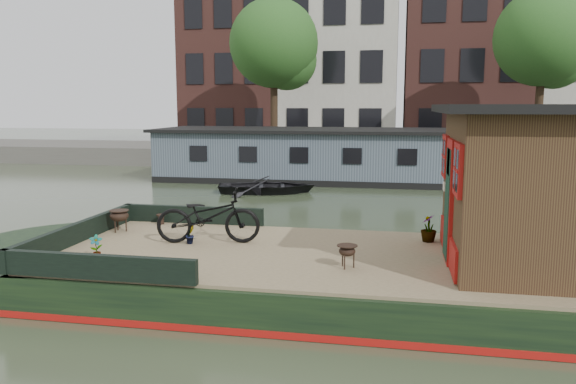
% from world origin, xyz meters
% --- Properties ---
extents(ground, '(120.00, 120.00, 0.00)m').
position_xyz_m(ground, '(0.00, 0.00, 0.00)').
color(ground, '#2D3B26').
rests_on(ground, ground).
extents(houseboat_hull, '(14.01, 4.02, 0.60)m').
position_xyz_m(houseboat_hull, '(-1.33, 0.00, 0.27)').
color(houseboat_hull, black).
rests_on(houseboat_hull, ground).
extents(houseboat_deck, '(11.80, 3.80, 0.05)m').
position_xyz_m(houseboat_deck, '(0.00, 0.00, 0.62)').
color(houseboat_deck, '#8D7A57').
rests_on(houseboat_deck, houseboat_hull).
extents(bow_bulwark, '(3.00, 4.00, 0.35)m').
position_xyz_m(bow_bulwark, '(-5.07, 0.00, 0.82)').
color(bow_bulwark, black).
rests_on(bow_bulwark, houseboat_deck).
extents(cabin, '(4.00, 3.50, 2.42)m').
position_xyz_m(cabin, '(2.19, 0.00, 1.88)').
color(cabin, black).
rests_on(cabin, houseboat_deck).
extents(bicycle, '(1.91, 0.98, 0.95)m').
position_xyz_m(bicycle, '(-3.62, 0.38, 1.13)').
color(bicycle, black).
rests_on(bicycle, houseboat_deck).
extents(potted_plant_a, '(0.24, 0.21, 0.39)m').
position_xyz_m(potted_plant_a, '(-5.02, -0.98, 0.84)').
color(potted_plant_a, '#963F2A').
rests_on(potted_plant_a, houseboat_deck).
extents(potted_plant_b, '(0.17, 0.20, 0.33)m').
position_xyz_m(potted_plant_b, '(-3.92, 0.26, 0.81)').
color(potted_plant_b, brown).
rests_on(potted_plant_b, houseboat_deck).
extents(potted_plant_d, '(0.31, 0.31, 0.50)m').
position_xyz_m(potted_plant_d, '(0.20, 1.20, 0.90)').
color(potted_plant_d, maroon).
rests_on(potted_plant_d, houseboat_deck).
extents(brazier_front, '(0.38, 0.38, 0.35)m').
position_xyz_m(brazier_front, '(-1.08, -0.72, 0.83)').
color(brazier_front, black).
rests_on(brazier_front, houseboat_deck).
extents(brazier_rear, '(0.43, 0.43, 0.42)m').
position_xyz_m(brazier_rear, '(-5.60, 0.91, 0.86)').
color(brazier_rear, black).
rests_on(brazier_rear, houseboat_deck).
extents(bollard_port, '(0.18, 0.18, 0.21)m').
position_xyz_m(bollard_port, '(-5.10, 1.70, 0.75)').
color(bollard_port, black).
rests_on(bollard_port, houseboat_deck).
extents(bollard_stbd, '(0.19, 0.19, 0.22)m').
position_xyz_m(bollard_stbd, '(-5.60, -1.70, 0.76)').
color(bollard_stbd, black).
rests_on(bollard_stbd, houseboat_deck).
extents(dinghy, '(3.84, 3.11, 0.70)m').
position_xyz_m(dinghy, '(-4.86, 10.26, 0.35)').
color(dinghy, black).
rests_on(dinghy, ground).
extents(far_houseboat, '(20.40, 4.40, 2.11)m').
position_xyz_m(far_houseboat, '(0.00, 14.00, 0.97)').
color(far_houseboat, '#505E6B').
rests_on(far_houseboat, ground).
extents(quay, '(60.00, 6.00, 0.90)m').
position_xyz_m(quay, '(0.00, 20.50, 0.45)').
color(quay, '#47443F').
rests_on(quay, ground).
extents(townhouse_row, '(27.25, 8.00, 16.50)m').
position_xyz_m(townhouse_row, '(0.15, 27.50, 7.90)').
color(townhouse_row, brown).
rests_on(townhouse_row, ground).
extents(tree_left, '(4.40, 4.40, 7.40)m').
position_xyz_m(tree_left, '(-6.36, 19.07, 5.89)').
color(tree_left, '#332316').
rests_on(tree_left, quay).
extents(tree_right, '(4.40, 4.40, 7.40)m').
position_xyz_m(tree_right, '(6.14, 19.07, 5.89)').
color(tree_right, '#332316').
rests_on(tree_right, quay).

